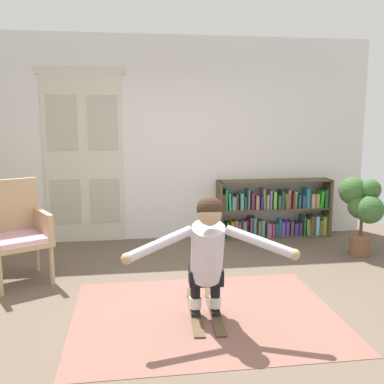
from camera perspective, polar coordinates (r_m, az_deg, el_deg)
name	(u,v)px	position (r m, az deg, el deg)	size (l,w,h in m)	color
ground_plane	(193,312)	(4.20, 0.14, -15.25)	(7.20, 7.20, 0.00)	brown
back_wall	(167,140)	(6.40, -3.23, 6.81)	(6.00, 0.10, 2.90)	silver
double_door	(84,156)	(6.37, -13.84, 4.54)	(1.22, 0.05, 2.45)	beige
rug	(205,315)	(4.13, 1.72, -15.62)	(2.38, 1.80, 0.01)	brown
bookshelf	(275,212)	(6.66, 10.70, -2.57)	(1.70, 0.30, 0.86)	brown
wicker_chair	(16,229)	(5.12, -21.89, -4.45)	(0.81, 0.81, 1.10)	tan
potted_plant	(362,206)	(6.00, 21.16, -1.69)	(0.49, 0.58, 1.01)	brown
skis_pair	(205,311)	(4.16, 1.67, -15.20)	(0.33, 0.91, 0.07)	brown
person_skier	(208,251)	(3.75, 2.03, -7.61)	(1.41, 0.64, 1.07)	white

